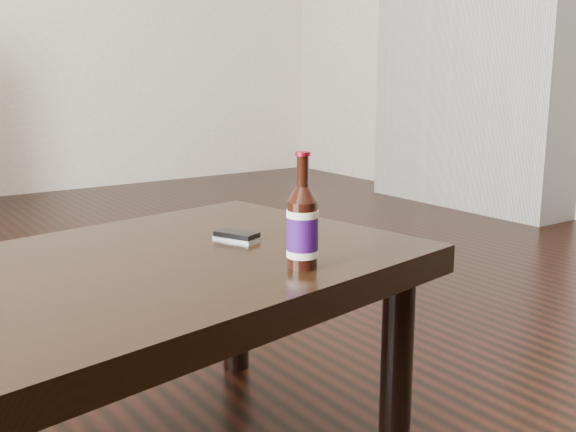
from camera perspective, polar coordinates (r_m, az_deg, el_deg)
floor at (r=1.66m, az=-8.16°, el=-14.92°), size 5.00×6.00×0.01m
coffee_table at (r=1.21m, az=-14.44°, el=-6.88°), size 1.21×0.83×0.42m
beer_bottle at (r=1.14m, az=1.23°, el=-1.00°), size 0.07×0.07×0.20m
phone at (r=1.35m, az=-4.35°, el=-1.68°), size 0.08×0.10×0.02m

